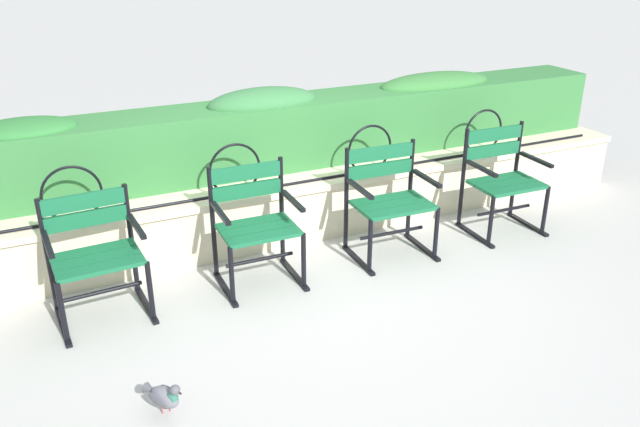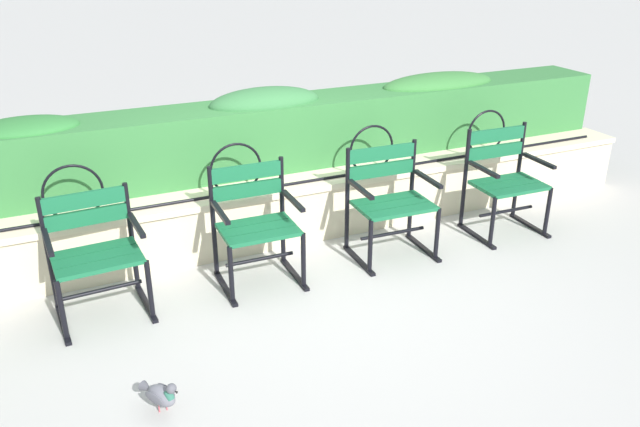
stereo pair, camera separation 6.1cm
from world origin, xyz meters
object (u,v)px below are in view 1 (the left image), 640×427
object	(u,v)px
park_chair_centre_left	(255,222)
park_chair_rightmost	(502,178)
park_chair_centre_right	(388,198)
park_chair_leftmost	(95,253)
pigeon_near_chairs	(164,396)

from	to	relation	value
park_chair_centre_left	park_chair_rightmost	size ratio (longest dim) A/B	0.98
park_chair_centre_left	park_chair_centre_right	xyz separation A→B (m)	(1.12, -0.02, 0.00)
park_chair_centre_right	park_chair_leftmost	bearing A→B (deg)	179.04
park_chair_leftmost	park_chair_rightmost	size ratio (longest dim) A/B	0.93
park_chair_centre_left	park_chair_rightmost	xyz separation A→B (m)	(2.23, -0.04, 0.01)
park_chair_centre_left	park_chair_centre_right	world-z (taller)	park_chair_centre_left
park_chair_leftmost	pigeon_near_chairs	size ratio (longest dim) A/B	3.12
park_chair_centre_right	park_chair_rightmost	xyz separation A→B (m)	(1.12, -0.02, 0.00)
park_chair_leftmost	pigeon_near_chairs	xyz separation A→B (m)	(0.16, -1.20, -0.35)
park_chair_centre_left	pigeon_near_chairs	bearing A→B (deg)	-129.21
park_chair_centre_left	park_chair_centre_right	distance (m)	1.12
park_chair_centre_right	pigeon_near_chairs	size ratio (longest dim) A/B	3.26
park_chair_centre_right	pigeon_near_chairs	bearing A→B (deg)	-150.87
park_chair_leftmost	pigeon_near_chairs	distance (m)	1.26
park_chair_leftmost	park_chair_centre_right	size ratio (longest dim) A/B	0.96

